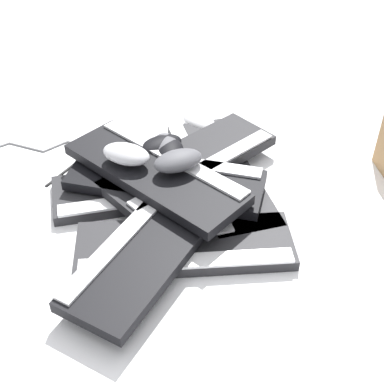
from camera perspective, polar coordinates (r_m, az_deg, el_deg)
name	(u,v)px	position (r m, az deg, el deg)	size (l,w,h in m)	color
ground_plane	(202,191)	(1.24, 1.06, 0.13)	(3.20, 3.20, 0.00)	white
keyboard_0	(150,188)	(1.23, -4.50, 0.43)	(0.44, 0.38, 0.03)	#232326
keyboard_1	(185,247)	(1.09, -0.78, -5.86)	(0.46, 0.34, 0.03)	#232326
keyboard_2	(219,174)	(1.27, 2.90, 1.92)	(0.40, 0.43, 0.03)	#232326
keyboard_3	(152,243)	(1.06, -4.30, -5.46)	(0.19, 0.45, 0.03)	black
keyboard_4	(166,179)	(1.21, -2.78, 1.37)	(0.46, 0.23, 0.03)	black
keyboard_5	(155,172)	(1.18, -3.96, 2.13)	(0.46, 0.28, 0.03)	black
keyboard_6	(191,162)	(1.26, -0.10, 3.18)	(0.31, 0.46, 0.03)	black
mouse_0	(199,122)	(1.45, 0.77, 7.52)	(0.11, 0.07, 0.04)	silver
mouse_1	(167,147)	(1.25, -2.69, 4.78)	(0.11, 0.07, 0.04)	#4C4C51
mouse_2	(160,146)	(1.25, -3.38, 4.93)	(0.11, 0.07, 0.04)	black
mouse_3	(126,154)	(1.18, -7.03, 4.05)	(0.11, 0.07, 0.04)	#B7B7BC
mouse_4	(178,161)	(1.15, -1.49, 3.36)	(0.11, 0.07, 0.04)	#4C4C51
mouse_5	(170,151)	(1.23, -2.36, 4.35)	(0.11, 0.07, 0.04)	black
cable_0	(0,157)	(1.43, -19.79, 3.52)	(0.37, 0.39, 0.01)	#59595B
cable_1	(155,177)	(1.28, -3.94, 1.63)	(0.50, 0.21, 0.01)	black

